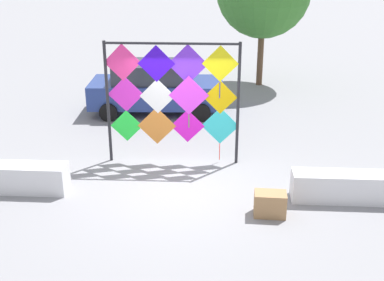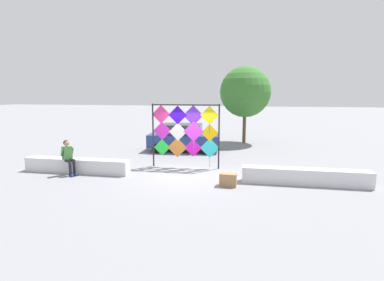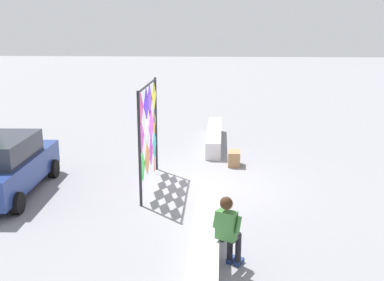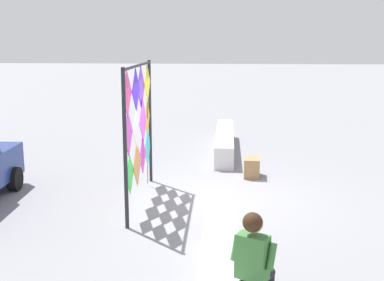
% 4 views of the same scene
% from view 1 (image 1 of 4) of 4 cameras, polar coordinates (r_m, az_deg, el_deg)
% --- Properties ---
extents(ground, '(120.00, 120.00, 0.00)m').
position_cam_1_polar(ground, '(10.46, -1.48, -5.42)').
color(ground, gray).
extents(kite_display_rack, '(3.06, 0.11, 2.85)m').
position_cam_1_polar(kite_display_rack, '(11.10, -2.23, 5.55)').
color(kite_display_rack, '#232328').
rests_on(kite_display_rack, ground).
extents(parked_car, '(4.07, 2.08, 1.55)m').
position_cam_1_polar(parked_car, '(15.00, -4.26, 6.20)').
color(parked_car, navy).
rests_on(parked_car, ground).
extents(cardboard_box_large, '(0.62, 0.40, 0.47)m').
position_cam_1_polar(cardboard_box_large, '(9.44, 9.05, -7.30)').
color(cardboard_box_large, '#9E754C').
rests_on(cardboard_box_large, ground).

